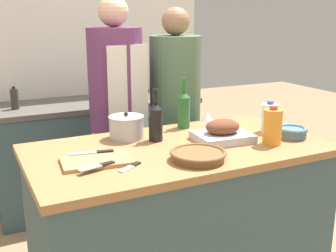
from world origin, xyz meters
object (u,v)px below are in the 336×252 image
(juice_jug, at_px, (272,127))
(condiment_bottle_tall, at_px, (132,83))
(stock_pot, at_px, (126,127))
(wine_bottle_dark, at_px, (156,121))
(condiment_bottle_extra, at_px, (15,99))
(person_cook_aproned, at_px, (117,112))
(knife_paring, at_px, (98,166))
(person_cook_guest, at_px, (175,113))
(wine_bottle_green, at_px, (184,108))
(cutting_board, at_px, (96,161))
(mixing_bowl, at_px, (292,132))
(wine_glass_left, at_px, (207,117))
(knife_chef, at_px, (93,152))
(wicker_basket, at_px, (198,155))
(milk_jug, at_px, (270,118))
(knife_bread, at_px, (131,167))
(roasting_pan, at_px, (222,133))
(condiment_bottle_short, at_px, (118,92))

(juice_jug, relative_size, condiment_bottle_tall, 0.97)
(stock_pot, bearing_deg, wine_bottle_dark, -40.68)
(condiment_bottle_extra, relative_size, person_cook_aproned, 0.10)
(knife_paring, xyz_separation_m, person_cook_guest, (0.86, 0.92, -0.04))
(stock_pot, bearing_deg, knife_paring, -125.35)
(stock_pot, relative_size, wine_bottle_green, 0.64)
(cutting_board, distance_m, mixing_bowl, 1.11)
(wine_bottle_green, xyz_separation_m, wine_glass_left, (0.11, -0.10, -0.04))
(mixing_bowl, relative_size, wine_bottle_dark, 0.60)
(stock_pot, xyz_separation_m, wine_bottle_green, (0.39, 0.06, 0.06))
(wine_bottle_dark, xyz_separation_m, person_cook_aproned, (0.02, 0.68, -0.10))
(knife_chef, distance_m, condiment_bottle_tall, 1.81)
(person_cook_aproned, xyz_separation_m, person_cook_guest, (0.43, -0.05, -0.04))
(knife_paring, bearing_deg, condiment_bottle_extra, 95.55)
(mixing_bowl, bearing_deg, wine_glass_left, 133.90)
(wicker_basket, relative_size, juice_jug, 1.31)
(condiment_bottle_tall, bearing_deg, juice_jug, -87.53)
(juice_jug, height_order, wine_glass_left, juice_jug)
(knife_paring, height_order, condiment_bottle_extra, condiment_bottle_extra)
(juice_jug, xyz_separation_m, person_cook_guest, (-0.09, 0.96, -0.12))
(milk_jug, bearing_deg, mixing_bowl, -77.17)
(mixing_bowl, relative_size, person_cook_aproned, 0.10)
(knife_bread, bearing_deg, roasting_pan, 14.88)
(stock_pot, distance_m, mixing_bowl, 0.93)
(juice_jug, xyz_separation_m, condiment_bottle_short, (-0.32, 1.54, -0.04))
(milk_jug, bearing_deg, wine_glass_left, 146.98)
(wicker_basket, relative_size, knife_paring, 1.52)
(wine_bottle_green, bearing_deg, knife_bread, -137.38)
(cutting_board, relative_size, person_cook_guest, 0.20)
(knife_chef, bearing_deg, condiment_bottle_extra, 97.63)
(condiment_bottle_tall, bearing_deg, mixing_bowl, -81.67)
(mixing_bowl, xyz_separation_m, knife_chef, (-1.10, 0.18, -0.01))
(stock_pot, height_order, juice_jug, juice_jug)
(roasting_pan, distance_m, milk_jug, 0.36)
(roasting_pan, height_order, person_cook_aproned, person_cook_aproned)
(knife_paring, distance_m, condiment_bottle_short, 1.63)
(knife_bread, bearing_deg, knife_chef, 116.26)
(roasting_pan, bearing_deg, condiment_bottle_extra, 121.20)
(person_cook_guest, bearing_deg, person_cook_aproned, 171.05)
(roasting_pan, distance_m, juice_jug, 0.27)
(roasting_pan, bearing_deg, mixing_bowl, -16.96)
(milk_jug, height_order, wine_bottle_dark, wine_bottle_dark)
(wine_bottle_dark, bearing_deg, wine_glass_left, 10.26)
(wine_bottle_dark, xyz_separation_m, person_cook_guest, (0.44, 0.62, -0.14))
(knife_paring, bearing_deg, stock_pot, 54.65)
(juice_jug, relative_size, condiment_bottle_extra, 1.18)
(cutting_board, height_order, knife_chef, knife_chef)
(knife_paring, height_order, condiment_bottle_tall, condiment_bottle_tall)
(juice_jug, height_order, milk_jug, juice_jug)
(mixing_bowl, relative_size, milk_jug, 0.93)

